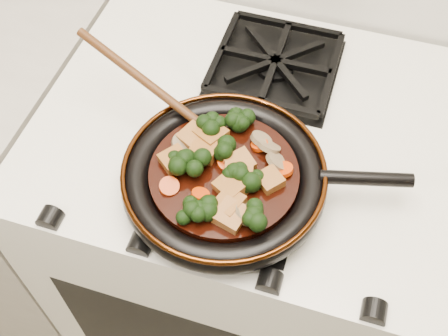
% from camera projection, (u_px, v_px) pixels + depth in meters
% --- Properties ---
extents(stove, '(0.76, 0.60, 0.90)m').
position_uv_depth(stove, '(246.00, 244.00, 1.35)').
color(stove, white).
rests_on(stove, ground).
extents(burner_grate_front, '(0.23, 0.23, 0.03)m').
position_uv_depth(burner_grate_front, '(231.00, 184.00, 0.89)').
color(burner_grate_front, black).
rests_on(burner_grate_front, stove).
extents(burner_grate_back, '(0.23, 0.23, 0.03)m').
position_uv_depth(burner_grate_back, '(275.00, 64.00, 1.05)').
color(burner_grate_back, black).
rests_on(burner_grate_back, stove).
extents(skillet, '(0.44, 0.32, 0.05)m').
position_uv_depth(skillet, '(226.00, 178.00, 0.86)').
color(skillet, black).
rests_on(skillet, burner_grate_front).
extents(braising_sauce, '(0.23, 0.23, 0.02)m').
position_uv_depth(braising_sauce, '(224.00, 176.00, 0.86)').
color(braising_sauce, black).
rests_on(braising_sauce, skillet).
extents(tofu_cube_0, '(0.05, 0.05, 0.03)m').
position_uv_depth(tofu_cube_0, '(238.00, 176.00, 0.84)').
color(tofu_cube_0, brown).
rests_on(tofu_cube_0, braising_sauce).
extents(tofu_cube_1, '(0.04, 0.04, 0.02)m').
position_uv_depth(tofu_cube_1, '(205.00, 150.00, 0.86)').
color(tofu_cube_1, brown).
rests_on(tofu_cube_1, braising_sauce).
extents(tofu_cube_2, '(0.05, 0.05, 0.03)m').
position_uv_depth(tofu_cube_2, '(229.00, 204.00, 0.81)').
color(tofu_cube_2, brown).
rests_on(tofu_cube_2, braising_sauce).
extents(tofu_cube_3, '(0.06, 0.06, 0.03)m').
position_uv_depth(tofu_cube_3, '(233.00, 186.00, 0.83)').
color(tofu_cube_3, brown).
rests_on(tofu_cube_3, braising_sauce).
extents(tofu_cube_4, '(0.05, 0.05, 0.02)m').
position_uv_depth(tofu_cube_4, '(270.00, 180.00, 0.83)').
color(tofu_cube_4, brown).
rests_on(tofu_cube_4, braising_sauce).
extents(tofu_cube_5, '(0.06, 0.06, 0.03)m').
position_uv_depth(tofu_cube_5, '(211.00, 136.00, 0.88)').
color(tofu_cube_5, brown).
rests_on(tofu_cube_5, braising_sauce).
extents(tofu_cube_6, '(0.05, 0.05, 0.02)m').
position_uv_depth(tofu_cube_6, '(174.00, 160.00, 0.85)').
color(tofu_cube_6, brown).
rests_on(tofu_cube_6, braising_sauce).
extents(tofu_cube_7, '(0.05, 0.05, 0.03)m').
position_uv_depth(tofu_cube_7, '(231.00, 216.00, 0.80)').
color(tofu_cube_7, brown).
rests_on(tofu_cube_7, braising_sauce).
extents(tofu_cube_8, '(0.05, 0.06, 0.03)m').
position_uv_depth(tofu_cube_8, '(239.00, 164.00, 0.85)').
color(tofu_cube_8, brown).
rests_on(tofu_cube_8, braising_sauce).
extents(tofu_cube_9, '(0.05, 0.05, 0.03)m').
position_uv_depth(tofu_cube_9, '(193.00, 138.00, 0.88)').
color(tofu_cube_9, brown).
rests_on(tofu_cube_9, braising_sauce).
extents(broccoli_floret_0, '(0.08, 0.07, 0.06)m').
position_uv_depth(broccoli_floret_0, '(240.00, 121.00, 0.90)').
color(broccoli_floret_0, black).
rests_on(broccoli_floret_0, braising_sauce).
extents(broccoli_floret_1, '(0.09, 0.08, 0.06)m').
position_uv_depth(broccoli_floret_1, '(249.00, 181.00, 0.83)').
color(broccoli_floret_1, black).
rests_on(broccoli_floret_1, braising_sauce).
extents(broccoli_floret_2, '(0.09, 0.08, 0.06)m').
position_uv_depth(broccoli_floret_2, '(200.00, 207.00, 0.80)').
color(broccoli_floret_2, black).
rests_on(broccoli_floret_2, braising_sauce).
extents(broccoli_floret_3, '(0.07, 0.06, 0.07)m').
position_uv_depth(broccoli_floret_3, '(209.00, 126.00, 0.89)').
color(broccoli_floret_3, black).
rests_on(broccoli_floret_3, braising_sauce).
extents(broccoli_floret_4, '(0.08, 0.09, 0.07)m').
position_uv_depth(broccoli_floret_4, '(192.00, 214.00, 0.80)').
color(broccoli_floret_4, black).
rests_on(broccoli_floret_4, braising_sauce).
extents(broccoli_floret_5, '(0.08, 0.08, 0.06)m').
position_uv_depth(broccoli_floret_5, '(237.00, 177.00, 0.83)').
color(broccoli_floret_5, black).
rests_on(broccoli_floret_5, braising_sauce).
extents(broccoli_floret_6, '(0.09, 0.08, 0.06)m').
position_uv_depth(broccoli_floret_6, '(193.00, 164.00, 0.84)').
color(broccoli_floret_6, black).
rests_on(broccoli_floret_6, braising_sauce).
extents(broccoli_floret_7, '(0.08, 0.08, 0.06)m').
position_uv_depth(broccoli_floret_7, '(253.00, 217.00, 0.79)').
color(broccoli_floret_7, black).
rests_on(broccoli_floret_7, braising_sauce).
extents(broccoli_floret_8, '(0.09, 0.08, 0.07)m').
position_uv_depth(broccoli_floret_8, '(228.00, 149.00, 0.86)').
color(broccoli_floret_8, black).
rests_on(broccoli_floret_8, braising_sauce).
extents(broccoli_floret_9, '(0.07, 0.07, 0.06)m').
position_uv_depth(broccoli_floret_9, '(177.00, 163.00, 0.85)').
color(broccoli_floret_9, black).
rests_on(broccoli_floret_9, braising_sauce).
extents(carrot_coin_0, '(0.03, 0.03, 0.02)m').
position_uv_depth(carrot_coin_0, '(169.00, 186.00, 0.83)').
color(carrot_coin_0, '#C93505').
rests_on(carrot_coin_0, braising_sauce).
extents(carrot_coin_1, '(0.03, 0.03, 0.02)m').
position_uv_depth(carrot_coin_1, '(227.00, 162.00, 0.86)').
color(carrot_coin_1, '#C93505').
rests_on(carrot_coin_1, braising_sauce).
extents(carrot_coin_2, '(0.03, 0.03, 0.02)m').
position_uv_depth(carrot_coin_2, '(260.00, 145.00, 0.87)').
color(carrot_coin_2, '#C93505').
rests_on(carrot_coin_2, braising_sauce).
extents(carrot_coin_3, '(0.03, 0.03, 0.02)m').
position_uv_depth(carrot_coin_3, '(200.00, 195.00, 0.82)').
color(carrot_coin_3, '#C93505').
rests_on(carrot_coin_3, braising_sauce).
extents(carrot_coin_4, '(0.03, 0.03, 0.02)m').
position_uv_depth(carrot_coin_4, '(283.00, 170.00, 0.85)').
color(carrot_coin_4, '#C93505').
rests_on(carrot_coin_4, braising_sauce).
extents(mushroom_slice_0, '(0.05, 0.05, 0.03)m').
position_uv_depth(mushroom_slice_0, '(269.00, 146.00, 0.87)').
color(mushroom_slice_0, '#786345').
rests_on(mushroom_slice_0, braising_sauce).
extents(mushroom_slice_1, '(0.05, 0.05, 0.03)m').
position_uv_depth(mushroom_slice_1, '(277.00, 162.00, 0.85)').
color(mushroom_slice_1, '#786345').
rests_on(mushroom_slice_1, braising_sauce).
extents(mushroom_slice_2, '(0.05, 0.05, 0.02)m').
position_uv_depth(mushroom_slice_2, '(261.00, 139.00, 0.88)').
color(mushroom_slice_2, '#786345').
rests_on(mushroom_slice_2, braising_sauce).
extents(mushroom_slice_3, '(0.05, 0.05, 0.02)m').
position_uv_depth(mushroom_slice_3, '(183.00, 143.00, 0.87)').
color(mushroom_slice_3, '#786345').
rests_on(mushroom_slice_3, braising_sauce).
extents(mushroom_slice_4, '(0.05, 0.05, 0.03)m').
position_uv_depth(mushroom_slice_4, '(245.00, 214.00, 0.80)').
color(mushroom_slice_4, '#786345').
rests_on(mushroom_slice_4, braising_sauce).
extents(wooden_spoon, '(0.16, 0.07, 0.26)m').
position_uv_depth(wooden_spoon, '(168.00, 99.00, 0.90)').
color(wooden_spoon, '#45250E').
rests_on(wooden_spoon, braising_sauce).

